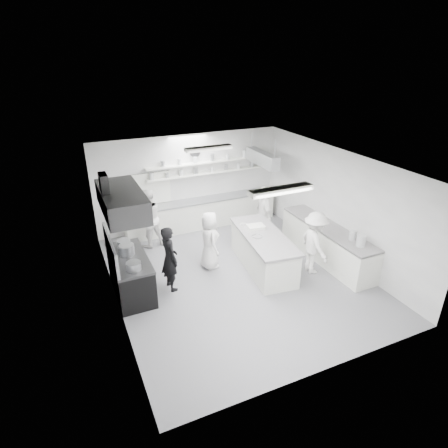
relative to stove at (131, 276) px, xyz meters
name	(u,v)px	position (x,y,z in m)	size (l,w,h in m)	color
floor	(237,276)	(2.60, -0.40, -0.46)	(6.00, 7.00, 0.02)	gray
ceiling	(238,162)	(2.60, -0.40, 2.56)	(6.00, 7.00, 0.02)	silver
wall_back	(189,181)	(2.60, 3.10, 1.05)	(6.00, 0.04, 3.00)	silver
wall_front	(330,304)	(2.60, -3.90, 1.05)	(6.00, 0.04, 3.00)	silver
wall_left	(111,247)	(-0.40, -0.40, 1.05)	(0.04, 7.00, 3.00)	silver
wall_right	(337,204)	(5.60, -0.40, 1.05)	(0.04, 7.00, 3.00)	silver
stove	(131,276)	(0.00, 0.00, 0.00)	(0.80, 1.80, 0.90)	black
exhaust_hood	(122,201)	(0.00, 0.00, 1.90)	(0.85, 2.00, 0.50)	#363637
back_counter	(202,213)	(2.90, 2.80, 0.01)	(5.00, 0.60, 0.92)	white
shelf_lower	(211,172)	(3.30, 2.97, 1.30)	(4.20, 0.26, 0.04)	white
shelf_upper	(211,162)	(3.30, 2.97, 1.65)	(4.20, 0.26, 0.04)	white
pass_through_window	(150,189)	(1.30, 3.08, 1.00)	(1.30, 0.04, 1.00)	black
wall_clock	(195,152)	(2.80, 3.06, 2.00)	(0.32, 0.32, 0.05)	white
right_counter	(327,244)	(5.25, -0.60, 0.02)	(0.74, 3.30, 0.94)	white
pot_rack	(262,158)	(4.60, 2.00, 1.85)	(0.30, 1.60, 0.40)	#A6A8AC
light_fixture_front	(281,190)	(2.60, -2.20, 2.49)	(1.30, 0.25, 0.10)	white
light_fixture_rear	(209,148)	(2.60, 1.40, 2.49)	(1.30, 0.25, 0.10)	white
prep_island	(263,252)	(3.43, -0.28, 0.01)	(0.93, 2.49, 0.92)	white
stove_pot	(127,251)	(0.00, 0.14, 0.61)	(0.35, 0.35, 0.30)	#A6A8AC
cook_stove	(170,259)	(0.91, -0.22, 0.37)	(0.60, 0.39, 1.64)	black
cook_back	(148,218)	(0.98, 2.16, 0.44)	(0.86, 0.67, 1.77)	white
cook_island_left	(209,240)	(2.15, 0.33, 0.33)	(0.77, 0.50, 1.57)	white
cook_island_right	(264,215)	(4.16, 1.03, 0.43)	(1.04, 0.43, 1.77)	white
cook_right	(314,243)	(4.51, -0.99, 0.38)	(1.08, 0.62, 1.67)	white
bowl_island_a	(257,237)	(3.22, -0.30, 0.50)	(0.26, 0.26, 0.06)	#A6A8AC
bowl_island_b	(244,225)	(3.22, 0.47, 0.50)	(0.21, 0.21, 0.07)	white
bowl_right	(318,225)	(5.06, -0.39, 0.52)	(0.22, 0.22, 0.05)	white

